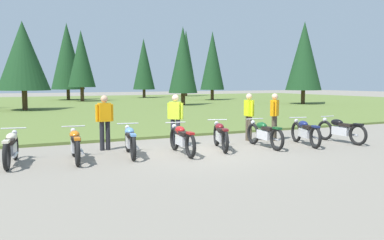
{
  "coord_description": "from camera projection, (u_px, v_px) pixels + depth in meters",
  "views": [
    {
      "loc": [
        -5.44,
        -10.45,
        2.08
      ],
      "look_at": [
        0.0,
        0.6,
        0.9
      ],
      "focal_mm": 37.49,
      "sensor_mm": 36.0,
      "label": 1
    }
  ],
  "objects": [
    {
      "name": "motorcycle_maroon",
      "position": [
        221.0,
        135.0,
        12.34
      ],
      "size": [
        0.89,
        2.01,
        0.88
      ],
      "color": "black",
      "rests_on": "ground"
    },
    {
      "name": "motorcycle_sky_blue",
      "position": [
        130.0,
        141.0,
        11.2
      ],
      "size": [
        0.68,
        2.08,
        0.88
      ],
      "color": "black",
      "rests_on": "ground"
    },
    {
      "name": "motorcycle_cream",
      "position": [
        11.0,
        148.0,
        10.02
      ],
      "size": [
        0.64,
        2.09,
        0.88
      ],
      "color": "black",
      "rests_on": "ground"
    },
    {
      "name": "grass_moorland",
      "position": [
        66.0,
        106.0,
        34.36
      ],
      "size": [
        80.0,
        44.0,
        0.1
      ],
      "primitive_type": "cube",
      "color": "#5B7033",
      "rests_on": "ground"
    },
    {
      "name": "rider_with_back_turned",
      "position": [
        175.0,
        117.0,
        12.88
      ],
      "size": [
        0.41,
        0.43,
        1.67
      ],
      "color": "#2D2D38",
      "rests_on": "ground"
    },
    {
      "name": "rider_checking_bike",
      "position": [
        274.0,
        114.0,
        14.15
      ],
      "size": [
        0.46,
        0.39,
        1.67
      ],
      "color": "#4C4233",
      "rests_on": "ground"
    },
    {
      "name": "rider_in_hivis_vest",
      "position": [
        249.0,
        114.0,
        14.07
      ],
      "size": [
        0.26,
        0.55,
        1.67
      ],
      "color": "#4C4233",
      "rests_on": "ground"
    },
    {
      "name": "motorcycle_red",
      "position": [
        182.0,
        139.0,
        11.52
      ],
      "size": [
        0.62,
        2.1,
        0.88
      ],
      "color": "black",
      "rests_on": "ground"
    },
    {
      "name": "motorcycle_navy",
      "position": [
        305.0,
        132.0,
        13.15
      ],
      "size": [
        0.81,
        2.04,
        0.88
      ],
      "color": "black",
      "rests_on": "ground"
    },
    {
      "name": "rider_near_row_end",
      "position": [
        105.0,
        119.0,
        12.12
      ],
      "size": [
        0.55,
        0.23,
        1.67
      ],
      "color": "black",
      "rests_on": "ground"
    },
    {
      "name": "ground_plane",
      "position": [
        201.0,
        152.0,
        11.92
      ],
      "size": [
        140.0,
        140.0,
        0.0
      ],
      "primitive_type": "plane",
      "color": "gray"
    },
    {
      "name": "forest_treeline",
      "position": [
        64.0,
        55.0,
        36.19
      ],
      "size": [
        41.58,
        28.98,
        9.16
      ],
      "color": "#47331E",
      "rests_on": "ground"
    },
    {
      "name": "motorcycle_black",
      "position": [
        341.0,
        130.0,
        13.71
      ],
      "size": [
        0.62,
        2.1,
        0.88
      ],
      "color": "black",
      "rests_on": "ground"
    },
    {
      "name": "motorcycle_british_green",
      "position": [
        264.0,
        134.0,
        12.71
      ],
      "size": [
        0.62,
        2.1,
        0.88
      ],
      "color": "black",
      "rests_on": "ground"
    },
    {
      "name": "motorcycle_orange",
      "position": [
        75.0,
        145.0,
        10.48
      ],
      "size": [
        0.62,
        2.1,
        0.88
      ],
      "color": "black",
      "rests_on": "ground"
    }
  ]
}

